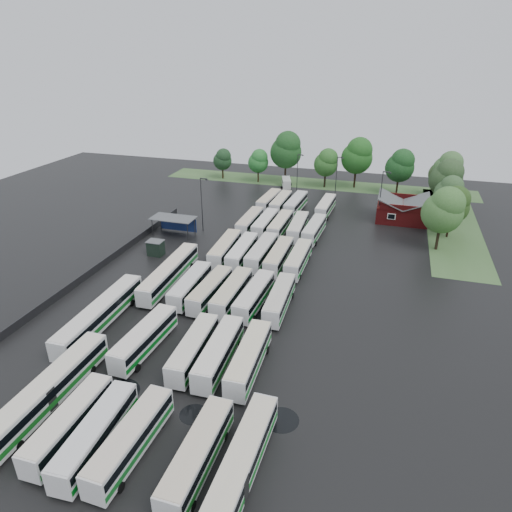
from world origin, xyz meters
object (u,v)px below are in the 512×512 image
(artic_bus_east, at_px, (236,476))
(minibus, at_px, (286,182))
(brick_building, at_px, (402,212))
(artic_bus_west_a, at_px, (48,391))

(artic_bus_east, bearing_deg, minibus, 101.68)
(artic_bus_east, height_order, minibus, artic_bus_east)
(artic_bus_east, bearing_deg, brick_building, 81.16)
(brick_building, bearing_deg, artic_bus_east, -99.66)
(artic_bus_east, relative_size, minibus, 2.91)
(artic_bus_west_a, relative_size, minibus, 2.97)
(brick_building, distance_m, minibus, 32.71)
(minibus, bearing_deg, artic_bus_west_a, -110.28)
(brick_building, bearing_deg, minibus, 150.02)
(artic_bus_west_a, relative_size, artic_bus_east, 1.02)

